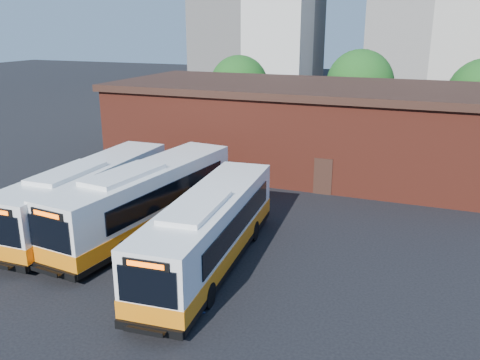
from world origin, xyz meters
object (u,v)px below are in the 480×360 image
at_px(bus_west, 89,197).
at_px(bus_midwest, 146,201).
at_px(bus_mideast, 209,233).
at_px(transit_worker, 202,289).

height_order(bus_west, bus_midwest, bus_midwest).
relative_size(bus_mideast, transit_worker, 6.90).
xyz_separation_m(bus_midwest, bus_mideast, (4.88, -2.51, -0.08)).
height_order(bus_midwest, bus_mideast, bus_midwest).
relative_size(bus_west, transit_worker, 6.97).
height_order(bus_west, transit_worker, bus_west).
bearing_deg(bus_west, bus_midwest, 7.20).
xyz_separation_m(bus_midwest, transit_worker, (6.26, -6.18, -0.73)).
bearing_deg(bus_midwest, bus_west, -165.39).
bearing_deg(transit_worker, bus_mideast, -1.78).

